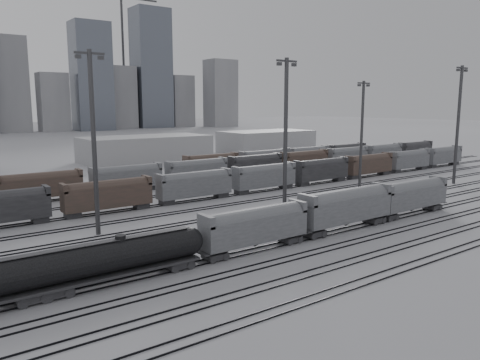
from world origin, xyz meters
TOP-DOWN VIEW (x-y plane):
  - ground at (0.00, 0.00)m, footprint 900.00×900.00m
  - tracks at (0.00, 17.50)m, footprint 220.00×71.50m
  - tank_car_b at (-36.10, 1.00)m, footprint 19.30×3.22m
  - hopper_car_a at (-18.55, 1.00)m, footprint 15.09×3.00m
  - hopper_car_b at (-1.68, 1.00)m, footprint 16.54×3.29m
  - hopper_car_c at (14.52, 1.00)m, footprint 15.52×3.08m
  - light_mast_b at (-31.97, 19.96)m, footprint 4.08×0.65m
  - light_mast_c at (-3.76, 12.22)m, footprint 4.06×0.65m
  - light_mast_d at (25.26, 20.90)m, footprint 3.67×0.59m
  - light_mast_e at (49.25, 13.35)m, footprint 4.27×0.68m
  - bg_string_near at (8.00, 32.00)m, footprint 151.00×3.00m
  - bg_string_mid at (18.00, 48.00)m, footprint 151.00×3.00m
  - bg_string_far at (35.50, 56.00)m, footprint 66.00×3.00m
  - warehouse_mid at (10.00, 95.00)m, footprint 40.00×18.00m
  - warehouse_right at (60.00, 95.00)m, footprint 35.00×18.00m
  - skyline at (10.84, 280.00)m, footprint 316.00×22.40m
  - crane_right at (91.26, 305.00)m, footprint 42.00×1.80m

SIDE VIEW (x-z plane):
  - ground at x=0.00m, z-range 0.00..0.00m
  - tracks at x=0.00m, z-range 0.00..0.16m
  - tank_car_b at x=-36.10m, z-range 0.37..5.14m
  - bg_string_far at x=35.50m, z-range 0.00..5.60m
  - bg_string_near at x=8.00m, z-range 0.00..5.60m
  - bg_string_mid at x=18.00m, z-range 0.00..5.60m
  - hopper_car_a at x=-18.55m, z-range 0.64..6.03m
  - hopper_car_c at x=14.52m, z-range 0.65..6.21m
  - hopper_car_b at x=-1.68m, z-range 0.70..6.61m
  - warehouse_mid at x=10.00m, z-range 0.00..8.00m
  - warehouse_right at x=60.00m, z-range 0.00..8.00m
  - light_mast_d at x=25.26m, z-range 0.70..23.66m
  - light_mast_c at x=-3.76m, z-range 0.77..26.14m
  - light_mast_b at x=-31.97m, z-range 0.78..26.27m
  - light_mast_e at x=49.25m, z-range 0.81..27.51m
  - skyline at x=10.84m, z-range -12.77..82.23m
  - crane_right at x=91.26m, z-range 7.39..107.39m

